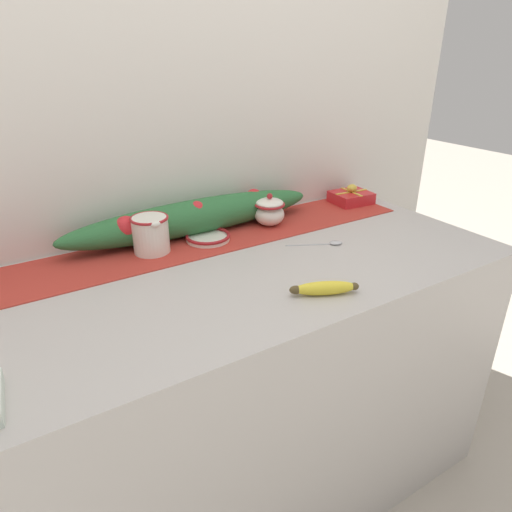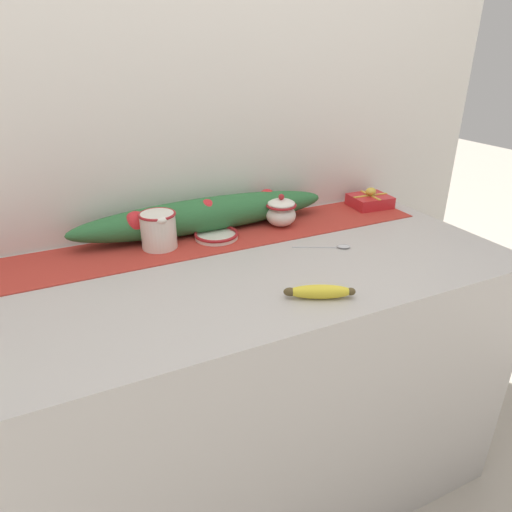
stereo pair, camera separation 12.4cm
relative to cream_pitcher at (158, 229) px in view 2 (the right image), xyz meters
name	(u,v)px [view 2 (the right image)]	position (x,y,z in m)	size (l,w,h in m)	color
ground_plane	(245,480)	(0.18, -0.23, -0.93)	(12.00, 12.00, 0.00)	#B2A899
countertop	(244,386)	(0.18, -0.23, -0.50)	(1.58, 0.72, 0.87)	#B7B2AD
back_wall	(193,128)	(0.18, 0.15, 0.27)	(2.38, 0.04, 2.40)	silver
table_runner	(214,238)	(0.18, 0.00, -0.06)	(1.46, 0.25, 0.00)	#B23328
cream_pitcher	(158,229)	(0.00, 0.00, 0.00)	(0.11, 0.13, 0.11)	white
sugar_bowl	(281,212)	(0.42, 0.00, -0.01)	(0.11, 0.11, 0.11)	white
small_dish	(216,235)	(0.18, -0.01, -0.05)	(0.14, 0.14, 0.02)	white
banana	(320,292)	(0.28, -0.47, -0.04)	(0.17, 0.10, 0.04)	yellow
spoon	(340,247)	(0.50, -0.24, -0.06)	(0.17, 0.10, 0.01)	#B7B7BC
gift_box	(370,200)	(0.83, 0.03, -0.04)	(0.16, 0.14, 0.07)	red
poinsettia_garland	(205,214)	(0.18, 0.07, 0.00)	(0.88, 0.12, 0.11)	#2D6B38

